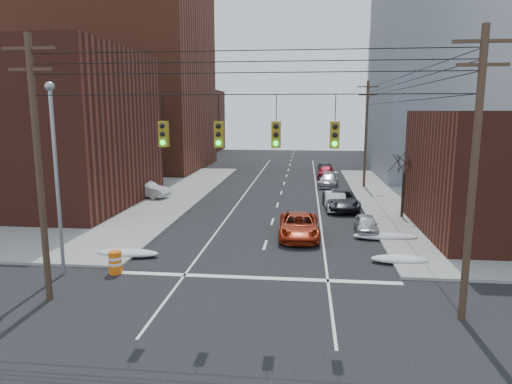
% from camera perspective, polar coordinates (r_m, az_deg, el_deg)
% --- Properties ---
extents(ground, '(160.00, 160.00, 0.00)m').
position_cam_1_polar(ground, '(16.64, -2.74, -18.59)').
color(ground, black).
rests_on(ground, ground).
extents(sidewalk_nw, '(40.00, 40.00, 0.15)m').
position_cam_1_polar(sidewalk_nw, '(51.36, -28.69, -0.01)').
color(sidewalk_nw, gray).
rests_on(sidewalk_nw, ground).
extents(building_brick_tall, '(24.00, 20.00, 30.00)m').
position_cam_1_polar(building_brick_tall, '(68.10, -17.20, 15.58)').
color(building_brick_tall, brown).
rests_on(building_brick_tall, ground).
extents(building_brick_near, '(20.00, 16.00, 13.00)m').
position_cam_1_polar(building_brick_near, '(43.82, -27.73, 7.01)').
color(building_brick_near, '#532318').
rests_on(building_brick_near, ground).
extents(building_brick_far, '(22.00, 18.00, 12.00)m').
position_cam_1_polar(building_brick_far, '(92.86, -11.66, 8.68)').
color(building_brick_far, '#532318').
rests_on(building_brick_far, ground).
extents(building_office, '(22.00, 20.00, 25.00)m').
position_cam_1_polar(building_office, '(61.80, 25.51, 13.34)').
color(building_office, gray).
rests_on(building_office, ground).
extents(building_glass, '(20.00, 18.00, 22.00)m').
position_cam_1_polar(building_glass, '(87.20, 21.06, 11.43)').
color(building_glass, gray).
rests_on(building_glass, ground).
extents(utility_pole_left, '(2.20, 0.28, 11.00)m').
position_cam_1_polar(utility_pole_left, '(20.63, -25.53, 2.98)').
color(utility_pole_left, '#473323').
rests_on(utility_pole_left, ground).
extents(utility_pole_right, '(2.20, 0.28, 11.00)m').
position_cam_1_polar(utility_pole_right, '(18.60, 25.56, 2.31)').
color(utility_pole_right, '#473323').
rests_on(utility_pole_right, ground).
extents(utility_pole_far, '(2.20, 0.28, 11.00)m').
position_cam_1_polar(utility_pole_far, '(48.85, 13.59, 7.24)').
color(utility_pole_far, '#473323').
rests_on(utility_pole_far, ground).
extents(traffic_signals, '(17.00, 0.42, 2.02)m').
position_cam_1_polar(traffic_signals, '(17.55, -1.11, 7.42)').
color(traffic_signals, black).
rests_on(traffic_signals, ground).
extents(street_light, '(0.44, 0.44, 9.32)m').
position_cam_1_polar(street_light, '(23.72, -23.77, 3.32)').
color(street_light, gray).
rests_on(street_light, ground).
extents(bare_tree, '(2.09, 2.20, 4.93)m').
position_cam_1_polar(bare_tree, '(35.62, 17.90, 0.46)').
color(bare_tree, black).
rests_on(bare_tree, ground).
extents(snow_nw, '(3.50, 1.08, 0.42)m').
position_cam_1_polar(snow_nw, '(26.52, -15.73, -7.34)').
color(snow_nw, silver).
rests_on(snow_nw, ground).
extents(snow_ne, '(3.00, 1.08, 0.42)m').
position_cam_1_polar(snow_ne, '(25.65, 17.49, -8.03)').
color(snow_ne, silver).
rests_on(snow_ne, ground).
extents(snow_east_far, '(4.00, 1.08, 0.42)m').
position_cam_1_polar(snow_east_far, '(29.89, 15.84, -5.37)').
color(snow_east_far, silver).
rests_on(snow_east_far, ground).
extents(red_pickup, '(2.68, 5.54, 1.52)m').
position_cam_1_polar(red_pickup, '(29.26, 5.39, -4.24)').
color(red_pickup, '#9C270E').
rests_on(red_pickup, ground).
extents(parked_car_a, '(1.52, 3.61, 1.22)m').
position_cam_1_polar(parked_car_a, '(30.99, 13.62, -3.96)').
color(parked_car_a, '#AEAEB3').
rests_on(parked_car_a, ground).
extents(parked_car_b, '(1.70, 4.45, 1.45)m').
position_cam_1_polar(parked_car_b, '(37.80, 9.86, -1.12)').
color(parked_car_b, white).
rests_on(parked_car_b, ground).
extents(parked_car_c, '(2.91, 5.78, 1.57)m').
position_cam_1_polar(parked_car_c, '(38.02, 10.57, -0.99)').
color(parked_car_c, black).
rests_on(parked_car_c, ground).
extents(parked_car_d, '(2.54, 4.97, 1.38)m').
position_cam_1_polar(parked_car_d, '(49.30, 9.04, 1.47)').
color(parked_car_d, '#A0A0A4').
rests_on(parked_car_d, ground).
extents(parked_car_e, '(2.32, 4.61, 1.51)m').
position_cam_1_polar(parked_car_e, '(55.76, 8.73, 2.54)').
color(parked_car_e, maroon).
rests_on(parked_car_e, ground).
extents(parked_car_f, '(1.83, 4.38, 1.41)m').
position_cam_1_polar(parked_car_f, '(58.47, 8.62, 2.84)').
color(parked_car_f, black).
rests_on(parked_car_f, ground).
extents(lot_car_a, '(4.76, 2.68, 1.48)m').
position_cam_1_polar(lot_car_a, '(43.10, -13.68, 0.34)').
color(lot_car_a, silver).
rests_on(lot_car_a, sidewalk_nw).
extents(lot_car_b, '(5.72, 3.59, 1.47)m').
position_cam_1_polar(lot_car_b, '(43.68, -17.66, 0.27)').
color(lot_car_b, '#B2B2B7').
rests_on(lot_car_b, sidewalk_nw).
extents(lot_car_c, '(4.84, 2.87, 1.32)m').
position_cam_1_polar(lot_car_c, '(44.72, -18.55, 0.34)').
color(lot_car_c, black).
rests_on(lot_car_c, sidewalk_nw).
extents(lot_car_d, '(4.81, 2.85, 1.54)m').
position_cam_1_polar(lot_car_d, '(46.34, -18.47, 0.81)').
color(lot_car_d, '#AEAFB3').
rests_on(lot_car_d, sidewalk_nw).
extents(construction_barrel, '(0.80, 0.80, 1.13)m').
position_cam_1_polar(construction_barrel, '(23.95, -17.19, -8.37)').
color(construction_barrel, orange).
rests_on(construction_barrel, ground).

